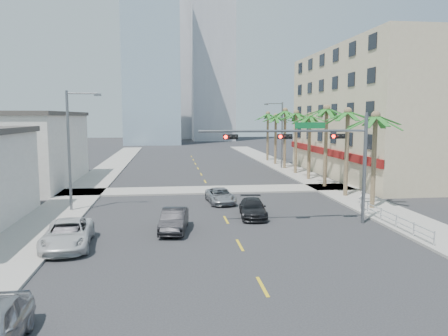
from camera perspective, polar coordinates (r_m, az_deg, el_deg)
The scene contains 27 objects.
ground at distance 20.94m, azimuth 3.87°, elevation -13.18°, with size 260.00×260.00×0.00m, color #262628.
sidewalk_right at distance 42.95m, azimuth 14.60°, elevation -2.90°, with size 4.00×120.00×0.15m, color gray.
sidewalk_left at distance 40.78m, azimuth -18.63°, elevation -3.55°, with size 4.00×120.00×0.15m, color gray.
sidewalk_cross at distance 42.08m, azimuth -1.83°, elevation -2.88°, with size 80.00×4.00×0.15m, color gray.
building_right at distance 55.65m, azimuth 20.65°, elevation 6.73°, with size 15.25×28.00×15.00m.
building_left_far at distance 49.98m, azimuth -25.41°, elevation 2.07°, with size 11.00×18.00×7.20m, color beige.
tower_far_left at distance 115.62m, azimuth -9.43°, elevation 15.09°, with size 14.00×14.00×48.00m, color #99B2C6.
tower_far_right at distance 131.94m, azimuth -1.49°, elevation 16.77°, with size 12.00×12.00×60.00m, color #ADADB2.
tower_far_center at distance 144.98m, azimuth -6.91°, elevation 12.24°, with size 16.00×16.00×42.00m, color #ADADB2.
traffic_signal_mast at distance 28.97m, azimuth 12.23°, elevation 2.52°, with size 11.12×0.54×7.20m.
palm_tree_0 at distance 34.89m, azimuth 19.20°, elevation 6.32°, with size 4.80×4.80×7.80m.
palm_tree_1 at distance 39.62m, azimuth 15.88°, elevation 6.95°, with size 4.80×4.80×8.16m.
palm_tree_2 at distance 44.46m, azimuth 13.27°, elevation 7.43°, with size 4.80×4.80×8.52m.
palm_tree_3 at distance 49.37m, azimuth 11.14°, elevation 6.60°, with size 4.80×4.80×7.80m.
palm_tree_4 at distance 54.34m, azimuth 9.43°, elevation 7.01°, with size 4.80×4.80×8.16m.
palm_tree_5 at distance 59.35m, azimuth 8.00°, elevation 7.34°, with size 4.80×4.80×8.52m.
palm_tree_6 at distance 64.38m, azimuth 6.78°, elevation 6.70°, with size 4.80×4.80×7.80m.
palm_tree_7 at distance 69.44m, azimuth 5.75°, elevation 7.00°, with size 4.80×4.80×8.16m.
streetlight_left at distance 34.15m, azimuth -19.29°, elevation 2.91°, with size 2.55×0.25×9.00m.
streetlight_right at distance 59.23m, azimuth 7.39°, elevation 4.72°, with size 2.55×0.25×9.00m.
guardrail at distance 29.68m, azimuth 21.59°, elevation -6.29°, with size 0.08×8.08×1.00m.
car_parked_mid at distance 25.46m, azimuth -19.79°, elevation -8.47°, with size 1.31×3.77×1.24m, color black.
car_parked_far at distance 25.54m, azimuth -19.75°, elevation -8.14°, with size 2.46×5.33×1.48m, color silver.
car_lane_left at distance 27.48m, azimuth -6.56°, elevation -6.80°, with size 1.49×4.28×1.41m, color black.
car_lane_center at distance 36.04m, azimuth -0.47°, elevation -3.65°, with size 2.02×4.38×1.22m, color #AAABAF.
car_lane_right at distance 31.17m, azimuth 3.78°, elevation -5.26°, with size 1.80×4.42×1.28m, color black.
pedestrian at distance 33.97m, azimuth 17.59°, elevation -4.07°, with size 0.57×0.37×1.56m, color white.
Camera 1 is at (-3.79, -19.31, 7.15)m, focal length 35.00 mm.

